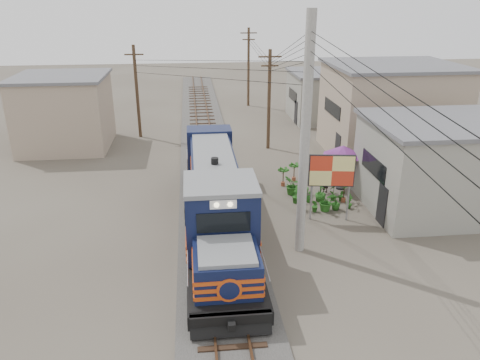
{
  "coord_description": "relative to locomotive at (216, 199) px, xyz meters",
  "views": [
    {
      "loc": [
        -1.02,
        -18.1,
        10.47
      ],
      "look_at": [
        1.2,
        2.49,
        2.2
      ],
      "focal_mm": 35.0,
      "sensor_mm": 36.0,
      "label": 1
    }
  ],
  "objects": [
    {
      "name": "ground",
      "position": [
        0.0,
        -1.6,
        -1.67
      ],
      "size": [
        120.0,
        120.0,
        0.0
      ],
      "primitive_type": "plane",
      "color": "#473F35",
      "rests_on": "ground"
    },
    {
      "name": "shophouse_back",
      "position": [
        11.0,
        20.4,
        0.44
      ],
      "size": [
        6.3,
        6.3,
        4.2
      ],
      "color": "gray",
      "rests_on": "ground"
    },
    {
      "name": "locomotive",
      "position": [
        0.0,
        0.0,
        0.0
      ],
      "size": [
        2.81,
        15.29,
        3.79
      ],
      "color": "black",
      "rests_on": "ground"
    },
    {
      "name": "track",
      "position": [
        0.0,
        8.4,
        -1.41
      ],
      "size": [
        1.15,
        70.0,
        0.12
      ],
      "color": "#51331E",
      "rests_on": "ground"
    },
    {
      "name": "wooden_pole_far",
      "position": [
        4.8,
        26.4,
        2.26
      ],
      "size": [
        1.6,
        0.24,
        7.5
      ],
      "color": "#4C3826",
      "rests_on": "ground"
    },
    {
      "name": "wooden_pole_mid",
      "position": [
        4.5,
        12.4,
        2.01
      ],
      "size": [
        1.6,
        0.24,
        7.0
      ],
      "color": "#4C3826",
      "rests_on": "ground"
    },
    {
      "name": "vendor",
      "position": [
        6.33,
        3.88,
        -0.88
      ],
      "size": [
        0.68,
        0.65,
        1.57
      ],
      "primitive_type": "imported",
      "rotation": [
        0.0,
        0.0,
        3.82
      ],
      "color": "black",
      "rests_on": "ground"
    },
    {
      "name": "billboard",
      "position": [
        5.59,
        0.61,
        0.84
      ],
      "size": [
        2.19,
        0.45,
        3.4
      ],
      "rotation": [
        0.0,
        0.0,
        -0.15
      ],
      "color": "#99999E",
      "rests_on": "ground"
    },
    {
      "name": "shophouse_front",
      "position": [
        11.5,
        1.4,
        0.69
      ],
      "size": [
        7.35,
        6.3,
        4.7
      ],
      "color": "gray",
      "rests_on": "ground"
    },
    {
      "name": "shophouse_left",
      "position": [
        -10.0,
        14.4,
        0.94
      ],
      "size": [
        6.3,
        6.3,
        5.2
      ],
      "color": "gray",
      "rests_on": "ground"
    },
    {
      "name": "wooden_pole_left",
      "position": [
        -5.0,
        16.4,
        2.01
      ],
      "size": [
        1.6,
        0.24,
        7.0
      ],
      "color": "#4C3826",
      "rests_on": "ground"
    },
    {
      "name": "utility_pole_main",
      "position": [
        3.5,
        -2.1,
        3.33
      ],
      "size": [
        0.4,
        0.4,
        10.0
      ],
      "color": "#9E9B93",
      "rests_on": "ground"
    },
    {
      "name": "ballast",
      "position": [
        0.0,
        8.4,
        -1.59
      ],
      "size": [
        3.6,
        70.0,
        0.16
      ],
      "primitive_type": "cube",
      "color": "#595651",
      "rests_on": "ground"
    },
    {
      "name": "shophouse_mid",
      "position": [
        12.5,
        10.4,
        1.44
      ],
      "size": [
        8.4,
        7.35,
        6.2
      ],
      "color": "gray",
      "rests_on": "ground"
    },
    {
      "name": "market_umbrella",
      "position": [
        7.4,
        4.43,
        0.62
      ],
      "size": [
        2.37,
        2.37,
        2.6
      ],
      "rotation": [
        0.0,
        0.0,
        -0.0
      ],
      "color": "black",
      "rests_on": "ground"
    },
    {
      "name": "power_lines",
      "position": [
        -0.14,
        6.9,
        5.9
      ],
      "size": [
        9.65,
        19.0,
        3.3
      ],
      "color": "black",
      "rests_on": "ground"
    },
    {
      "name": "plant_nursery",
      "position": [
        5.36,
        2.68,
        -1.18
      ],
      "size": [
        3.33,
        3.38,
        1.08
      ],
      "color": "#235F1B",
      "rests_on": "ground"
    }
  ]
}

